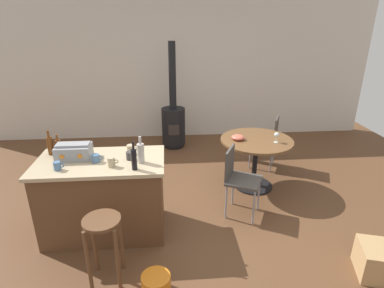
{
  "coord_description": "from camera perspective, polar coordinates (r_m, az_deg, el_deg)",
  "views": [
    {
      "loc": [
        -0.11,
        -3.31,
        2.34
      ],
      "look_at": [
        0.2,
        0.45,
        0.82
      ],
      "focal_mm": 29.55,
      "sensor_mm": 36.0,
      "label": 1
    }
  ],
  "objects": [
    {
      "name": "cardboard_box",
      "position": [
        3.72,
        30.95,
        -17.71
      ],
      "size": [
        0.5,
        0.48,
        0.31
      ],
      "primitive_type": "cube",
      "rotation": [
        0.0,
        0.0,
        -0.29
      ],
      "color": "tan",
      "rests_on": "ground_plane"
    },
    {
      "name": "bottle_1",
      "position": [
        3.85,
        -24.23,
        -0.21
      ],
      "size": [
        0.06,
        0.06,
        0.28
      ],
      "color": "#603314",
      "rests_on": "kitchen_island"
    },
    {
      "name": "cup_3",
      "position": [
        3.46,
        -23.12,
        -3.66
      ],
      "size": [
        0.11,
        0.07,
        0.09
      ],
      "color": "#4C7099",
      "rests_on": "kitchen_island"
    },
    {
      "name": "folding_chair_near",
      "position": [
        5.29,
        13.53,
        1.16
      ],
      "size": [
        0.53,
        0.53,
        0.87
      ],
      "color": "#47423D",
      "rests_on": "ground_plane"
    },
    {
      "name": "kitchen_island",
      "position": [
        3.75,
        -15.58,
        -9.1
      ],
      "size": [
        1.38,
        0.76,
        0.9
      ],
      "color": "brown",
      "rests_on": "ground_plane"
    },
    {
      "name": "cup_1",
      "position": [
        3.64,
        -10.99,
        -0.89
      ],
      "size": [
        0.12,
        0.08,
        0.1
      ],
      "color": "tan",
      "rests_on": "kitchen_island"
    },
    {
      "name": "plastic_bucket",
      "position": [
        3.14,
        -6.5,
        -23.87
      ],
      "size": [
        0.27,
        0.27,
        0.19
      ],
      "primitive_type": "cylinder",
      "color": "orange",
      "rests_on": "ground_plane"
    },
    {
      "name": "bottle_3",
      "position": [
        3.82,
        -22.95,
        -0.48
      ],
      "size": [
        0.06,
        0.06,
        0.24
      ],
      "color": "#603314",
      "rests_on": "kitchen_island"
    },
    {
      "name": "ground_plane",
      "position": [
        4.06,
        -2.36,
        -13.3
      ],
      "size": [
        8.8,
        8.8,
        0.0
      ],
      "primitive_type": "plane",
      "color": "brown"
    },
    {
      "name": "wood_stove",
      "position": [
        5.99,
        -3.38,
        4.11
      ],
      "size": [
        0.44,
        0.45,
        1.96
      ],
      "color": "black",
      "rests_on": "ground_plane"
    },
    {
      "name": "cup_0",
      "position": [
        3.35,
        -14.32,
        -3.16
      ],
      "size": [
        0.11,
        0.08,
        0.1
      ],
      "color": "tan",
      "rests_on": "kitchen_island"
    },
    {
      "name": "folding_chair_far",
      "position": [
        3.94,
        8.39,
        -5.77
      ],
      "size": [
        0.53,
        0.53,
        0.88
      ],
      "color": "#47423D",
      "rests_on": "ground_plane"
    },
    {
      "name": "wine_glass",
      "position": [
        4.44,
        15.04,
        1.57
      ],
      "size": [
        0.07,
        0.07,
        0.14
      ],
      "color": "silver",
      "rests_on": "dining_table"
    },
    {
      "name": "bottle_0",
      "position": [
        3.21,
        -10.42,
        -2.65
      ],
      "size": [
        0.06,
        0.06,
        0.3
      ],
      "color": "black",
      "rests_on": "kitchen_island"
    },
    {
      "name": "toolbox",
      "position": [
        3.65,
        -20.57,
        -1.25
      ],
      "size": [
        0.37,
        0.24,
        0.17
      ],
      "color": "gray",
      "rests_on": "kitchen_island"
    },
    {
      "name": "wooden_stool",
      "position": [
        3.08,
        -15.69,
        -15.69
      ],
      "size": [
        0.34,
        0.34,
        0.68
      ],
      "color": "brown",
      "rests_on": "ground_plane"
    },
    {
      "name": "back_wall",
      "position": [
        6.43,
        -3.76,
        13.06
      ],
      "size": [
        8.0,
        0.1,
        2.7
      ],
      "primitive_type": "cube",
      "color": "beige",
      "rests_on": "ground_plane"
    },
    {
      "name": "cup_4",
      "position": [
        3.48,
        -11.12,
        -2.06
      ],
      "size": [
        0.12,
        0.08,
        0.09
      ],
      "color": "#383838",
      "rests_on": "kitchen_island"
    },
    {
      "name": "bottle_2",
      "position": [
        3.36,
        -9.23,
        -1.55
      ],
      "size": [
        0.07,
        0.07,
        0.29
      ],
      "color": "#B7B2AD",
      "rests_on": "kitchen_island"
    },
    {
      "name": "serving_bowl",
      "position": [
        4.45,
        8.29,
        1.2
      ],
      "size": [
        0.18,
        0.18,
        0.07
      ],
      "primitive_type": "ellipsoid",
      "color": "#DB6651",
      "rests_on": "dining_table"
    },
    {
      "name": "dining_table",
      "position": [
        4.59,
        11.44,
        -1.2
      ],
      "size": [
        1.01,
        1.01,
        0.74
      ],
      "color": "black",
      "rests_on": "ground_plane"
    },
    {
      "name": "cup_2",
      "position": [
        3.51,
        -16.99,
        -2.47
      ],
      "size": [
        0.12,
        0.09,
        0.09
      ],
      "color": "#4C7099",
      "rests_on": "kitchen_island"
    }
  ]
}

